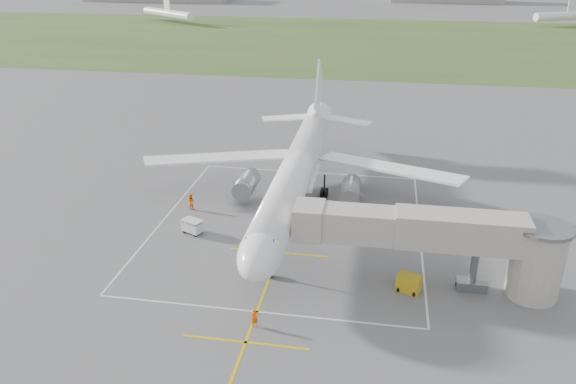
% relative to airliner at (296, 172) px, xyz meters
% --- Properties ---
extents(ground, '(700.00, 700.00, 0.00)m').
position_rel_airliner_xyz_m(ground, '(0.00, -0.75, -4.39)').
color(ground, '#515153').
rests_on(ground, ground).
extents(grass_strip, '(700.00, 120.00, 0.02)m').
position_rel_airliner_xyz_m(grass_strip, '(0.00, 129.25, -4.38)').
color(grass_strip, '#345224').
rests_on(grass_strip, ground).
extents(apron_markings, '(28.20, 60.00, 0.01)m').
position_rel_airliner_xyz_m(apron_markings, '(0.00, -6.57, -4.38)').
color(apron_markings, gold).
rests_on(apron_markings, ground).
extents(airliner, '(38.93, 46.75, 13.52)m').
position_rel_airliner_xyz_m(airliner, '(0.00, 0.00, 0.00)').
color(airliner, white).
rests_on(airliner, ground).
extents(jet_bridge, '(23.40, 5.00, 7.20)m').
position_rel_airliner_xyz_m(jet_bridge, '(15.72, -14.25, 0.35)').
color(jet_bridge, '#A39D93').
rests_on(jet_bridge, ground).
extents(gpu_unit, '(2.37, 1.98, 1.54)m').
position_rel_airliner_xyz_m(gpu_unit, '(12.51, -15.44, -3.64)').
color(gpu_unit, '#BA9517').
rests_on(gpu_unit, ground).
extents(baggage_cart, '(2.52, 2.10, 1.51)m').
position_rel_airliner_xyz_m(baggage_cart, '(-9.79, -8.13, -3.62)').
color(baggage_cart, silver).
rests_on(baggage_cart, ground).
extents(ramp_worker_nose, '(0.71, 0.64, 1.63)m').
position_rel_airliner_xyz_m(ramp_worker_nose, '(0.25, -22.68, -3.58)').
color(ramp_worker_nose, '#FA5707').
rests_on(ramp_worker_nose, ground).
extents(ramp_worker_wing, '(1.09, 0.95, 1.89)m').
position_rel_airliner_xyz_m(ramp_worker_wing, '(-11.86, -2.46, -3.45)').
color(ramp_worker_wing, orange).
rests_on(ramp_worker_wing, ground).
extents(distant_aircraft, '(185.40, 38.17, 8.85)m').
position_rel_airliner_xyz_m(distant_aircraft, '(0.48, 173.06, -0.80)').
color(distant_aircraft, white).
rests_on(distant_aircraft, ground).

